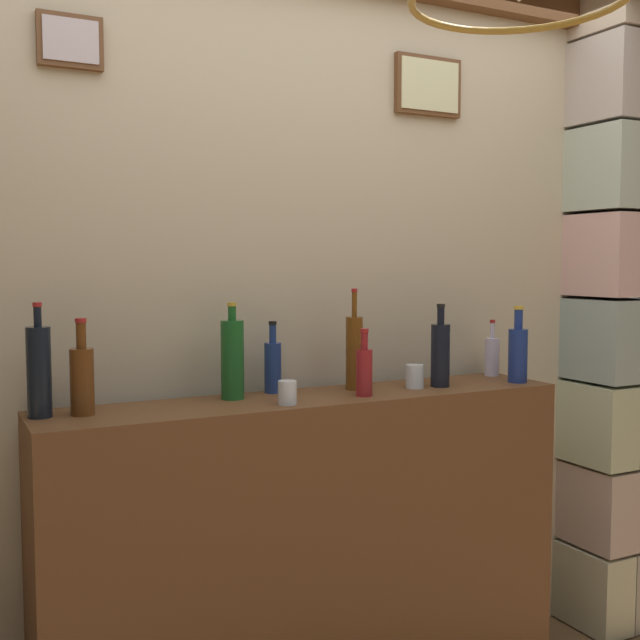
{
  "coord_description": "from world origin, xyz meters",
  "views": [
    {
      "loc": [
        -1.09,
        -1.34,
        1.52
      ],
      "look_at": [
        0.0,
        0.8,
        1.34
      ],
      "focal_mm": 43.15,
      "sensor_mm": 36.0,
      "label": 1
    }
  ],
  "objects": [
    {
      "name": "liquor_bottle_rye",
      "position": [
        -0.09,
        0.97,
        1.18
      ],
      "size": [
        0.06,
        0.06,
        0.24
      ],
      "color": "navy",
      "rests_on": "bar_shelf_unit"
    },
    {
      "name": "liquor_bottle_bourbon",
      "position": [
        0.18,
        0.91,
        1.22
      ],
      "size": [
        0.06,
        0.06,
        0.34
      ],
      "color": "brown",
      "rests_on": "bar_shelf_unit"
    },
    {
      "name": "liquor_bottle_port",
      "position": [
        0.15,
        0.79,
        1.17
      ],
      "size": [
        0.05,
        0.05,
        0.22
      ],
      "color": "maroon",
      "rests_on": "bar_shelf_unit"
    },
    {
      "name": "stone_pillar",
      "position": [
        1.41,
        0.94,
        1.37
      ],
      "size": [
        0.34,
        0.36,
        2.74
      ],
      "color": "#BCBC9D",
      "rests_on": "ground"
    },
    {
      "name": "liquor_bottle_scotch",
      "position": [
        -0.83,
        0.9,
        1.22
      ],
      "size": [
        0.07,
        0.07,
        0.32
      ],
      "color": "black",
      "rests_on": "bar_shelf_unit"
    },
    {
      "name": "liquor_bottle_brandy",
      "position": [
        0.81,
        0.95,
        1.16
      ],
      "size": [
        0.06,
        0.06,
        0.21
      ],
      "color": "silver",
      "rests_on": "bar_shelf_unit"
    },
    {
      "name": "liquor_bottle_gin",
      "position": [
        -0.25,
        0.93,
        1.22
      ],
      "size": [
        0.07,
        0.07,
        0.31
      ],
      "color": "#1B5622",
      "rests_on": "bar_shelf_unit"
    },
    {
      "name": "liquor_bottle_vodka",
      "position": [
        0.48,
        0.83,
        1.2
      ],
      "size": [
        0.07,
        0.07,
        0.29
      ],
      "color": "black",
      "rests_on": "bar_shelf_unit"
    },
    {
      "name": "glass_tumbler_rocks",
      "position": [
        -0.13,
        0.76,
        1.12
      ],
      "size": [
        0.06,
        0.06,
        0.07
      ],
      "color": "silver",
      "rests_on": "bar_shelf_unit"
    },
    {
      "name": "liquor_bottle_sherry",
      "position": [
        0.79,
        0.78,
        1.19
      ],
      "size": [
        0.07,
        0.07,
        0.27
      ],
      "color": "navy",
      "rests_on": "bar_shelf_unit"
    },
    {
      "name": "glass_tumbler_highball",
      "position": [
        0.38,
        0.84,
        1.13
      ],
      "size": [
        0.06,
        0.06,
        0.08
      ],
      "color": "silver",
      "rests_on": "bar_shelf_unit"
    },
    {
      "name": "liquor_bottle_amaro",
      "position": [
        -0.71,
        0.88,
        1.19
      ],
      "size": [
        0.07,
        0.07,
        0.27
      ],
      "color": "#5F3314",
      "rests_on": "bar_shelf_unit"
    },
    {
      "name": "bar_shelf_unit",
      "position": [
        0.0,
        0.85,
        0.54
      ],
      "size": [
        1.75,
        0.34,
        1.09
      ],
      "primitive_type": "cube",
      "color": "brown",
      "rests_on": "ground"
    },
    {
      "name": "panelled_rear_partition",
      "position": [
        0.0,
        1.1,
        1.47
      ],
      "size": [
        3.17,
        0.15,
        2.81
      ],
      "color": "#BCAD8E",
      "rests_on": "ground"
    }
  ]
}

